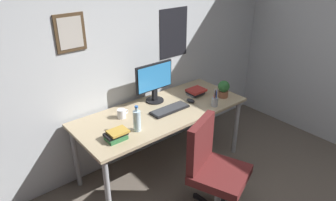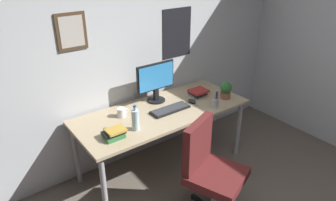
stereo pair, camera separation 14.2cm
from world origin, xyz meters
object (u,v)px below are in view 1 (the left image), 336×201
coffee_mug_near (122,114)px  book_stack_left (116,135)px  water_bottle (137,120)px  computer_mouse (191,101)px  potted_plant (224,89)px  keyboard (170,109)px  monitor (154,81)px  book_stack_right (196,92)px  office_chair (212,166)px  pen_cup (215,102)px

coffee_mug_near → book_stack_left: coffee_mug_near is taller
water_bottle → book_stack_left: 0.23m
water_bottle → coffee_mug_near: 0.31m
computer_mouse → coffee_mug_near: size_ratio=0.91×
water_bottle → potted_plant: bearing=-0.8°
keyboard → coffee_mug_near: size_ratio=3.54×
water_bottle → computer_mouse: bearing=8.6°
monitor → computer_mouse: bearing=-44.2°
monitor → computer_mouse: (0.28, -0.28, -0.22)m
book_stack_left → book_stack_right: book_stack_left is taller
computer_mouse → book_stack_right: size_ratio=0.55×
monitor → keyboard: (-0.02, -0.28, -0.23)m
keyboard → computer_mouse: 0.30m
office_chair → book_stack_left: size_ratio=4.73×
potted_plant → water_bottle: bearing=179.2°
water_bottle → coffee_mug_near: bearing=86.7°
office_chair → keyboard: office_chair is taller
potted_plant → coffee_mug_near: bearing=164.6°
office_chair → monitor: 1.12m
coffee_mug_near → book_stack_left: (-0.24, -0.30, -0.01)m
potted_plant → monitor: bearing=148.2°
pen_cup → monitor: bearing=129.4°
office_chair → pen_cup: size_ratio=4.75×
potted_plant → book_stack_left: size_ratio=0.97×
monitor → water_bottle: 0.65m
keyboard → book_stack_left: size_ratio=2.14×
monitor → pen_cup: 0.68m
monitor → pen_cup: bearing=-50.6°
monitor → coffee_mug_near: 0.53m
pen_cup → office_chair: bearing=-137.4°
pen_cup → coffee_mug_near: bearing=155.3°
office_chair → computer_mouse: size_ratio=8.64×
computer_mouse → coffee_mug_near: 0.79m
coffee_mug_near → book_stack_right: size_ratio=0.61×
office_chair → computer_mouse: bearing=60.2°
pen_cup → book_stack_left: pen_cup is taller
keyboard → book_stack_left: 0.72m
water_bottle → book_stack_left: (-0.22, -0.00, -0.07)m
water_bottle → keyboard: bearing=13.2°
pen_cup → book_stack_right: (0.05, 0.34, -0.02)m
monitor → potted_plant: (0.66, -0.41, -0.14)m
water_bottle → book_stack_left: size_ratio=1.26×
monitor → keyboard: bearing=-93.1°
computer_mouse → coffee_mug_near: (-0.77, 0.18, 0.03)m
water_bottle → potted_plant: water_bottle is taller
water_bottle → coffee_mug_near: (0.02, 0.30, -0.06)m
pen_cup → book_stack_right: bearing=82.1°
water_bottle → potted_plant: 1.16m
pen_cup → book_stack_left: size_ratio=1.00×
pen_cup → book_stack_right: size_ratio=1.00×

